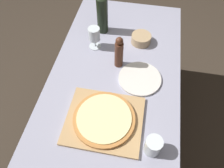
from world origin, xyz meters
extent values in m
plane|color=#382D23|center=(0.00, 0.00, 0.00)|extent=(12.00, 12.00, 0.00)
cube|color=#9393A8|center=(0.00, 0.00, 0.74)|extent=(0.77, 1.49, 0.03)
cylinder|color=brown|center=(-0.33, 0.69, 0.36)|extent=(0.06, 0.06, 0.72)
cylinder|color=brown|center=(0.33, 0.69, 0.36)|extent=(0.06, 0.06, 0.72)
cube|color=tan|center=(0.00, -0.31, 0.76)|extent=(0.39, 0.34, 0.02)
cylinder|color=#BC7A3D|center=(0.00, -0.31, 0.78)|extent=(0.32, 0.32, 0.02)
cylinder|color=beige|center=(0.00, -0.31, 0.79)|extent=(0.28, 0.28, 0.01)
cylinder|color=black|center=(-0.15, 0.38, 0.88)|extent=(0.07, 0.07, 0.25)
cylinder|color=#4C2819|center=(0.01, 0.09, 0.84)|extent=(0.05, 0.05, 0.18)
sphere|color=#4C2819|center=(0.01, 0.09, 0.95)|extent=(0.04, 0.04, 0.04)
cylinder|color=silver|center=(-0.17, 0.22, 0.75)|extent=(0.08, 0.08, 0.00)
cylinder|color=silver|center=(-0.17, 0.22, 0.79)|extent=(0.01, 0.01, 0.06)
cylinder|color=silver|center=(-0.17, 0.22, 0.86)|extent=(0.07, 0.07, 0.08)
cylinder|color=tan|center=(0.12, 0.31, 0.78)|extent=(0.13, 0.13, 0.06)
cylinder|color=silver|center=(0.25, -0.41, 0.80)|extent=(0.08, 0.08, 0.10)
cylinder|color=silver|center=(0.15, 0.00, 0.76)|extent=(0.25, 0.25, 0.01)
camera|label=1|loc=(0.13, -0.79, 1.78)|focal=35.00mm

